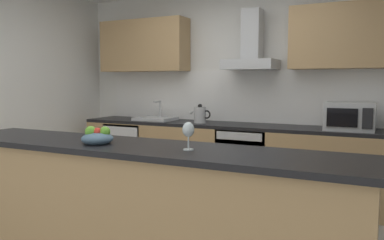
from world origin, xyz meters
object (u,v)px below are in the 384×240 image
Objects in this scene: sink at (156,118)px; wine_glass at (188,131)px; oven at (246,161)px; kettle at (200,115)px; microwave at (350,116)px; refrigerator at (133,153)px; fruit_bowl at (97,137)px; range_hood at (251,51)px.

sink is 2.86m from wine_glass.
kettle is at bearing -176.81° from oven.
kettle is (0.68, -0.04, 0.08)m from sink.
kettle is at bearing -179.81° from microwave.
oven is at bearing 178.61° from microwave.
oven is 0.94× the size of refrigerator.
microwave is 2.43m from sink.
kettle reaches higher than fruit_bowl.
sink is at bearing 112.57° from fruit_bowl.
microwave is 1.75m from kettle.
microwave is 2.74m from fruit_bowl.
range_hood reaches higher than oven.
microwave is 1.37m from range_hood.
kettle is at bearing 97.43° from fruit_bowl.
sink is 0.69× the size of range_hood.
wine_glass is at bearing 4.64° from fruit_bowl.
refrigerator is 2.78m from fruit_bowl.
refrigerator is at bearing -177.89° from sink.
sink reaches higher than fruit_bowl.
sink is (0.37, 0.01, 0.50)m from refrigerator.
range_hood is (1.66, 0.13, 1.36)m from refrigerator.
wine_glass is (2.04, -2.30, 0.68)m from refrigerator.
microwave reaches higher than kettle.
kettle reaches higher than refrigerator.
sink is at bearing 179.51° from oven.
fruit_bowl is (-0.30, -2.36, 0.57)m from oven.
microwave is at bearing 0.19° from kettle.
microwave is 0.69× the size of range_hood.
microwave is (2.80, -0.03, 0.62)m from refrigerator.
fruit_bowl is (1.36, -2.35, 0.61)m from refrigerator.
fruit_bowl is at bearing -67.43° from sink.
kettle is 1.00m from range_hood.
kettle is 1.62× the size of wine_glass.
sink is 2.81× the size of wine_glass.
wine_glass reaches higher than fruit_bowl.
oven is 1.37m from sink.
microwave reaches higher than wine_glass.
microwave is at bearing -7.82° from range_hood.
range_hood is at bearing 4.56° from refrigerator.
kettle is at bearing -164.89° from range_hood.
oven is 2.77× the size of kettle.
wine_glass is at bearing -66.49° from kettle.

